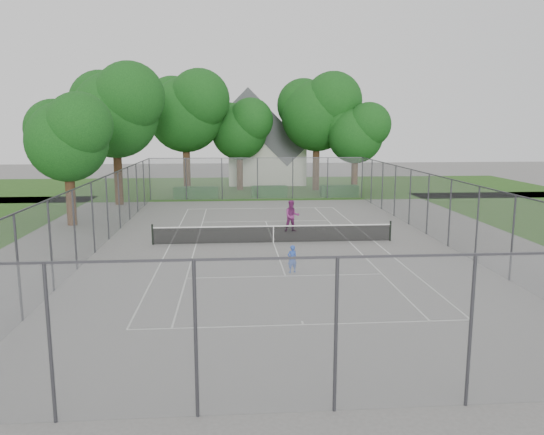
{
  "coord_description": "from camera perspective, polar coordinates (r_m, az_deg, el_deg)",
  "views": [
    {
      "loc": [
        -2.2,
        -27.67,
        6.24
      ],
      "look_at": [
        0.0,
        1.0,
        1.2
      ],
      "focal_mm": 35.0,
      "sensor_mm": 36.0,
      "label": 1
    }
  ],
  "objects": [
    {
      "name": "ground",
      "position": [
        28.45,
        0.15,
        -2.73
      ],
      "size": [
        120.0,
        120.0,
        0.0
      ],
      "primitive_type": "plane",
      "color": "slate",
      "rests_on": "ground"
    },
    {
      "name": "tree_side_front",
      "position": [
        35.17,
        -21.13,
        8.3
      ],
      "size": [
        5.71,
        5.22,
        8.21
      ],
      "color": "#3A2315",
      "rests_on": "ground"
    },
    {
      "name": "woman_player",
      "position": [
        31.27,
        2.16,
        0.17
      ],
      "size": [
        0.95,
        0.77,
        1.87
      ],
      "primitive_type": "imported",
      "rotation": [
        0.0,
        0.0,
        0.07
      ],
      "color": "#812B6E",
      "rests_on": "ground"
    },
    {
      "name": "tree_far_right",
      "position": [
        49.23,
        9.08,
        9.15
      ],
      "size": [
        5.74,
        5.24,
        8.25
      ],
      "color": "#3A2315",
      "rests_on": "ground"
    },
    {
      "name": "hedge_left",
      "position": [
        46.24,
        -8.17,
        2.68
      ],
      "size": [
        3.81,
        1.14,
        0.95
      ],
      "primitive_type": "cube",
      "color": "#164417",
      "rests_on": "ground"
    },
    {
      "name": "girl_player",
      "position": [
        22.68,
        2.18,
        -4.46
      ],
      "size": [
        0.51,
        0.42,
        1.2
      ],
      "primitive_type": "imported",
      "rotation": [
        0.0,
        0.0,
        3.49
      ],
      "color": "#3052B5",
      "rests_on": "ground"
    },
    {
      "name": "tree_far_midright",
      "position": [
        51.34,
        4.97,
        11.49
      ],
      "size": [
        7.75,
        7.08,
        11.15
      ],
      "color": "#3A2315",
      "rests_on": "ground"
    },
    {
      "name": "hedge_right",
      "position": [
        47.11,
        7.21,
        2.85
      ],
      "size": [
        3.27,
        1.2,
        0.98
      ],
      "primitive_type": "cube",
      "color": "#164417",
      "rests_on": "ground"
    },
    {
      "name": "tree_side_back",
      "position": [
        43.29,
        -16.44,
        11.26
      ],
      "size": [
        7.63,
        6.96,
        10.96
      ],
      "color": "#3A2315",
      "rests_on": "ground"
    },
    {
      "name": "perimeter_fence",
      "position": [
        28.11,
        0.16,
        0.87
      ],
      "size": [
        18.08,
        34.08,
        3.52
      ],
      "color": "#38383D",
      "rests_on": "ground"
    },
    {
      "name": "court_markings",
      "position": [
        28.45,
        0.15,
        -2.72
      ],
      "size": [
        11.03,
        23.83,
        0.01
      ],
      "color": "silver",
      "rests_on": "ground"
    },
    {
      "name": "house",
      "position": [
        57.26,
        -0.66,
        7.7
      ],
      "size": [
        7.99,
        6.19,
        9.95
      ],
      "color": "silver",
      "rests_on": "ground"
    },
    {
      "name": "tree_far_left",
      "position": [
        49.62,
        -9.22,
        11.49
      ],
      "size": [
        7.78,
        7.1,
        11.19
      ],
      "color": "#3A2315",
      "rests_on": "ground"
    },
    {
      "name": "hedge_mid",
      "position": [
        46.34,
        -0.3,
        2.81
      ],
      "size": [
        3.1,
        0.89,
        0.98
      ],
      "primitive_type": "cube",
      "color": "#164417",
      "rests_on": "ground"
    },
    {
      "name": "tree_far_midleft",
      "position": [
        51.25,
        -3.45,
        9.68
      ],
      "size": [
        6.1,
        5.57,
        8.77
      ],
      "color": "#3A2315",
      "rests_on": "ground"
    },
    {
      "name": "tennis_net",
      "position": [
        28.34,
        0.15,
        -1.72
      ],
      "size": [
        12.87,
        0.1,
        1.1
      ],
      "color": "black",
      "rests_on": "ground"
    },
    {
      "name": "grass_far",
      "position": [
        54.08,
        -2.03,
        3.31
      ],
      "size": [
        60.0,
        20.0,
        0.0
      ],
      "primitive_type": "cube",
      "color": "#244D16",
      "rests_on": "ground"
    }
  ]
}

